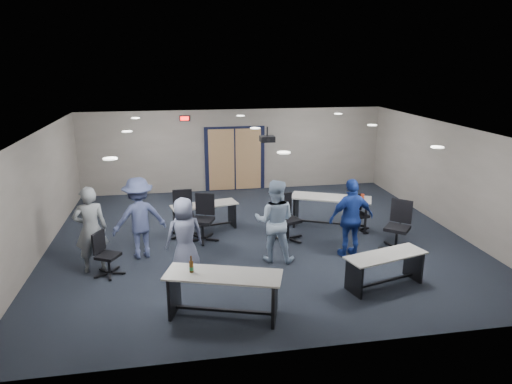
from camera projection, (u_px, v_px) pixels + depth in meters
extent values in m
plane|color=black|center=(259.00, 239.00, 11.28)|extent=(10.00, 10.00, 0.00)
cube|color=gray|center=(235.00, 150.00, 15.15)|extent=(10.00, 0.04, 2.70)
cube|color=gray|center=(314.00, 268.00, 6.64)|extent=(10.00, 0.04, 2.70)
cube|color=gray|center=(36.00, 197.00, 10.07)|extent=(0.04, 9.00, 2.70)
cube|color=gray|center=(450.00, 177.00, 11.72)|extent=(0.04, 9.00, 2.70)
cube|color=white|center=(259.00, 130.00, 10.51)|extent=(10.00, 9.00, 0.04)
cube|color=black|center=(235.00, 159.00, 15.20)|extent=(2.00, 0.06, 2.20)
cube|color=#9E7448|center=(221.00, 160.00, 15.11)|extent=(0.85, 0.04, 2.05)
cube|color=#9E7448|center=(248.00, 159.00, 15.26)|extent=(0.85, 0.04, 2.05)
cube|color=black|center=(185.00, 118.00, 14.52)|extent=(0.32, 0.05, 0.18)
cube|color=#FF0C0C|center=(185.00, 118.00, 14.50)|extent=(0.26, 0.02, 0.12)
cylinder|color=black|center=(267.00, 132.00, 11.07)|extent=(0.04, 0.04, 0.24)
cube|color=black|center=(267.00, 139.00, 11.12)|extent=(0.35, 0.30, 0.14)
cylinder|color=black|center=(268.00, 140.00, 10.98)|extent=(0.08, 0.03, 0.08)
cube|color=#AEABA4|center=(223.00, 275.00, 7.68)|extent=(2.08, 1.23, 0.03)
cube|color=black|center=(174.00, 293.00, 7.91)|extent=(0.24, 0.59, 0.77)
cube|color=black|center=(275.00, 300.00, 7.68)|extent=(0.24, 0.59, 0.77)
cube|color=black|center=(224.00, 310.00, 7.87)|extent=(1.69, 0.59, 0.04)
cube|color=#AEABA4|center=(386.00, 255.00, 8.76)|extent=(1.73, 0.96, 0.03)
cube|color=black|center=(354.00, 278.00, 8.56)|extent=(0.18, 0.50, 0.64)
cube|color=black|center=(413.00, 264.00, 9.16)|extent=(0.18, 0.50, 0.64)
cube|color=black|center=(384.00, 282.00, 8.92)|extent=(1.42, 0.43, 0.04)
cube|color=#AEABA4|center=(204.00, 205.00, 11.71)|extent=(1.78, 0.93, 0.03)
cube|color=black|center=(176.00, 221.00, 11.52)|extent=(0.16, 0.52, 0.66)
cube|color=black|center=(232.00, 214.00, 12.09)|extent=(0.16, 0.52, 0.66)
cube|color=black|center=(205.00, 226.00, 11.87)|extent=(1.48, 0.38, 0.04)
cube|color=#AEABA4|center=(331.00, 198.00, 11.84)|extent=(2.15, 1.46, 0.03)
cube|color=black|center=(296.00, 210.00, 12.17)|extent=(0.31, 0.59, 0.80)
cube|color=black|center=(366.00, 216.00, 11.74)|extent=(0.31, 0.59, 0.80)
cube|color=black|center=(330.00, 223.00, 12.03)|extent=(1.68, 0.79, 0.05)
cylinder|color=red|center=(362.00, 197.00, 11.63)|extent=(0.09, 0.09, 0.14)
imported|color=gray|center=(91.00, 229.00, 9.36)|extent=(0.74, 0.57, 1.83)
imported|color=slate|center=(185.00, 235.00, 9.35)|extent=(0.88, 0.69, 1.60)
imported|color=#A7BFDD|center=(275.00, 221.00, 9.85)|extent=(1.06, 0.93, 1.83)
imported|color=navy|center=(351.00, 218.00, 10.07)|extent=(1.09, 0.56, 1.79)
imported|color=#46507E|center=(139.00, 218.00, 10.03)|extent=(1.33, 0.99, 1.83)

